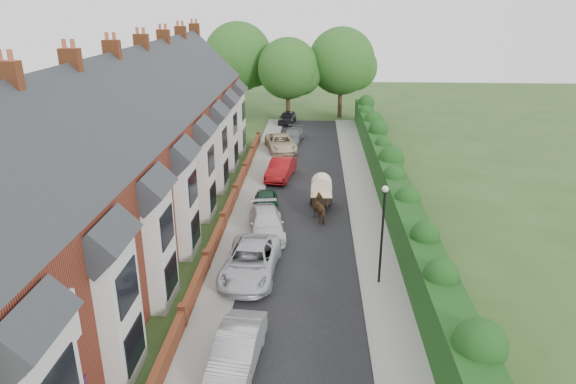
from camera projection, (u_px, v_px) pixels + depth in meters
name	position (u px, v px, depth m)	size (l,w,h in m)	color
ground	(308.00, 331.00, 21.73)	(140.00, 140.00, 0.00)	#2D4C1E
road	(303.00, 224.00, 32.03)	(6.00, 58.00, 0.02)	black
pavement_hedge_side	(369.00, 224.00, 31.80)	(2.20, 58.00, 0.12)	#9A9892
pavement_house_side	(242.00, 222.00, 32.20)	(1.70, 58.00, 0.12)	#9A9892
kerb_hedge_side	(352.00, 224.00, 31.85)	(0.18, 58.00, 0.13)	gray
kerb_house_side	(255.00, 222.00, 32.16)	(0.18, 58.00, 0.13)	gray
hedge	(400.00, 202.00, 31.17)	(2.10, 58.00, 2.85)	#153E13
terrace_row	(127.00, 157.00, 30.02)	(9.05, 40.50, 11.50)	maroon
garden_wall_row	(223.00, 222.00, 31.17)	(0.35, 40.35, 1.10)	brown
lamppost	(383.00, 223.00, 24.13)	(0.32, 0.32, 5.16)	black
tree_far_left	(291.00, 70.00, 57.28)	(7.14, 6.80, 9.29)	#332316
tree_far_right	(345.00, 63.00, 58.63)	(7.98, 7.60, 10.31)	#332316
tree_far_back	(242.00, 58.00, 60.06)	(8.40, 8.00, 10.82)	#332316
car_silver_a	(237.00, 349.00, 19.43)	(1.55, 4.45, 1.47)	#98989C
car_silver_b	(250.00, 262.00, 25.83)	(2.58, 5.59, 1.55)	silver
car_white	(266.00, 223.00, 30.39)	(1.97, 4.85, 1.41)	silver
car_green	(266.00, 204.00, 33.41)	(1.59, 3.95, 1.35)	black
car_red	(281.00, 169.00, 39.95)	(1.63, 4.67, 1.54)	maroon
car_beige	(281.00, 143.00, 47.22)	(2.41, 5.23, 1.45)	beige
car_grey	(293.00, 136.00, 50.13)	(1.81, 4.45, 1.29)	slate
car_black	(287.00, 117.00, 57.50)	(1.64, 4.08, 1.39)	black
horse	(321.00, 208.00, 32.30)	(0.86, 1.90, 1.60)	#492F1A
horse_cart	(321.00, 189.00, 34.02)	(1.45, 3.21, 2.32)	black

